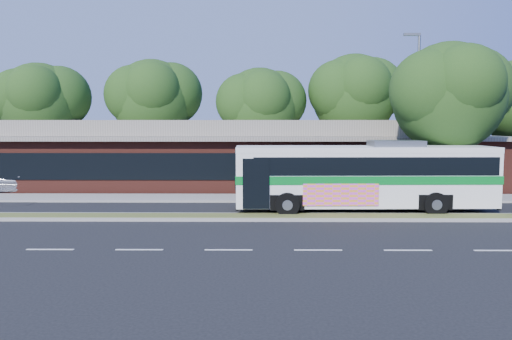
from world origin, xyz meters
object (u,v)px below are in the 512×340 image
object	(u,v)px
sedan	(16,180)
sidewalk_tree	(455,95)
lamp_post	(417,111)
transit_bus	(365,172)

from	to	relation	value
sedan	sidewalk_tree	size ratio (longest dim) A/B	0.63
sedan	sidewalk_tree	world-z (taller)	sidewalk_tree
sidewalk_tree	sedan	bearing A→B (deg)	172.13
lamp_post	transit_bus	distance (m)	5.85
lamp_post	sidewalk_tree	world-z (taller)	lamp_post
lamp_post	sidewalk_tree	bearing A→B (deg)	-16.82
lamp_post	sedan	world-z (taller)	lamp_post
transit_bus	sidewalk_tree	world-z (taller)	sidewalk_tree
lamp_post	sidewalk_tree	xyz separation A→B (m)	(1.85, -0.56, 0.86)
transit_bus	sedan	distance (m)	21.09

